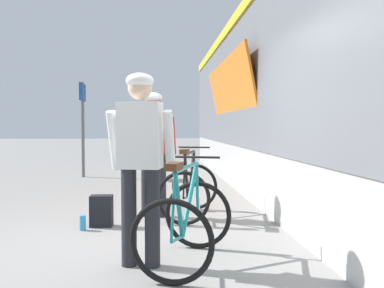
{
  "coord_description": "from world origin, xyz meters",
  "views": [
    {
      "loc": [
        0.12,
        -4.36,
        1.28
      ],
      "look_at": [
        0.56,
        0.94,
        1.05
      ],
      "focal_mm": 37.73,
      "sensor_mm": 36.0,
      "label": 1
    }
  ],
  "objects_px": {
    "cyclist_near_in_red": "(154,143)",
    "backpack_on_platform": "(101,211)",
    "water_bottle_near_the_bikes": "(198,204)",
    "water_bottle_by_the_backpack": "(83,223)",
    "platform_sign_post": "(83,113)",
    "cyclist_far_in_white": "(140,151)",
    "bicycle_far_teal": "(186,222)",
    "bicycle_near_black": "(189,189)",
    "train_car": "(353,83)"
  },
  "relations": [
    {
      "from": "cyclist_far_in_white",
      "to": "platform_sign_post",
      "type": "bearing_deg",
      "value": 104.57
    },
    {
      "from": "cyclist_near_in_red",
      "to": "backpack_on_platform",
      "type": "xyz_separation_m",
      "value": [
        -0.66,
        -0.53,
        -0.85
      ]
    },
    {
      "from": "cyclist_far_in_white",
      "to": "platform_sign_post",
      "type": "distance_m",
      "value": 6.97
    },
    {
      "from": "cyclist_far_in_white",
      "to": "water_bottle_by_the_backpack",
      "type": "bearing_deg",
      "value": 119.93
    },
    {
      "from": "bicycle_far_teal",
      "to": "platform_sign_post",
      "type": "height_order",
      "value": "platform_sign_post"
    },
    {
      "from": "cyclist_near_in_red",
      "to": "water_bottle_by_the_backpack",
      "type": "relative_size",
      "value": 9.64
    },
    {
      "from": "train_car",
      "to": "platform_sign_post",
      "type": "height_order",
      "value": "train_car"
    },
    {
      "from": "train_car",
      "to": "water_bottle_near_the_bikes",
      "type": "distance_m",
      "value": 3.07
    },
    {
      "from": "bicycle_near_black",
      "to": "water_bottle_near_the_bikes",
      "type": "bearing_deg",
      "value": 68.16
    },
    {
      "from": "train_car",
      "to": "water_bottle_near_the_bikes",
      "type": "bearing_deg",
      "value": -178.82
    },
    {
      "from": "platform_sign_post",
      "to": "water_bottle_by_the_backpack",
      "type": "bearing_deg",
      "value": -79.74
    },
    {
      "from": "bicycle_near_black",
      "to": "water_bottle_by_the_backpack",
      "type": "relative_size",
      "value": 6.59
    },
    {
      "from": "cyclist_far_in_white",
      "to": "water_bottle_near_the_bikes",
      "type": "bearing_deg",
      "value": 72.33
    },
    {
      "from": "cyclist_far_in_white",
      "to": "backpack_on_platform",
      "type": "relative_size",
      "value": 4.4
    },
    {
      "from": "train_car",
      "to": "bicycle_far_teal",
      "type": "relative_size",
      "value": 14.59
    },
    {
      "from": "bicycle_near_black",
      "to": "backpack_on_platform",
      "type": "relative_size",
      "value": 3.01
    },
    {
      "from": "cyclist_near_in_red",
      "to": "bicycle_far_teal",
      "type": "bearing_deg",
      "value": -81.1
    },
    {
      "from": "water_bottle_by_the_backpack",
      "to": "bicycle_near_black",
      "type": "bearing_deg",
      "value": 24.76
    },
    {
      "from": "cyclist_far_in_white",
      "to": "cyclist_near_in_red",
      "type": "bearing_deg",
      "value": 87.39
    },
    {
      "from": "train_car",
      "to": "bicycle_far_teal",
      "type": "xyz_separation_m",
      "value": [
        -2.78,
        -2.42,
        -1.56
      ]
    },
    {
      "from": "cyclist_near_in_red",
      "to": "bicycle_far_teal",
      "type": "distance_m",
      "value": 2.18
    },
    {
      "from": "cyclist_near_in_red",
      "to": "backpack_on_platform",
      "type": "relative_size",
      "value": 4.4
    },
    {
      "from": "backpack_on_platform",
      "to": "water_bottle_by_the_backpack",
      "type": "bearing_deg",
      "value": -136.58
    },
    {
      "from": "water_bottle_by_the_backpack",
      "to": "bicycle_far_teal",
      "type": "bearing_deg",
      "value": -48.55
    },
    {
      "from": "train_car",
      "to": "backpack_on_platform",
      "type": "xyz_separation_m",
      "value": [
        -3.76,
        -0.9,
        -1.77
      ]
    },
    {
      "from": "bicycle_far_teal",
      "to": "platform_sign_post",
      "type": "xyz_separation_m",
      "value": [
        -2.16,
        6.72,
        1.22
      ]
    },
    {
      "from": "platform_sign_post",
      "to": "backpack_on_platform",
      "type": "bearing_deg",
      "value": -77.23
    },
    {
      "from": "water_bottle_near_the_bikes",
      "to": "platform_sign_post",
      "type": "relative_size",
      "value": 0.09
    },
    {
      "from": "bicycle_near_black",
      "to": "platform_sign_post",
      "type": "xyz_separation_m",
      "value": [
        -2.34,
        4.75,
        1.22
      ]
    },
    {
      "from": "cyclist_near_in_red",
      "to": "platform_sign_post",
      "type": "distance_m",
      "value": 5.05
    },
    {
      "from": "bicycle_far_teal",
      "to": "water_bottle_near_the_bikes",
      "type": "relative_size",
      "value": 5.75
    },
    {
      "from": "cyclist_near_in_red",
      "to": "platform_sign_post",
      "type": "bearing_deg",
      "value": 111.52
    },
    {
      "from": "cyclist_near_in_red",
      "to": "cyclist_far_in_white",
      "type": "xyz_separation_m",
      "value": [
        -0.09,
        -2.05,
        0.0
      ]
    },
    {
      "from": "cyclist_near_in_red",
      "to": "bicycle_far_teal",
      "type": "relative_size",
      "value": 1.43
    },
    {
      "from": "train_car",
      "to": "cyclist_near_in_red",
      "type": "distance_m",
      "value": 3.25
    },
    {
      "from": "backpack_on_platform",
      "to": "platform_sign_post",
      "type": "height_order",
      "value": "platform_sign_post"
    },
    {
      "from": "cyclist_near_in_red",
      "to": "cyclist_far_in_white",
      "type": "height_order",
      "value": "same"
    },
    {
      "from": "bicycle_near_black",
      "to": "water_bottle_near_the_bikes",
      "type": "relative_size",
      "value": 5.61
    },
    {
      "from": "bicycle_near_black",
      "to": "water_bottle_by_the_backpack",
      "type": "xyz_separation_m",
      "value": [
        -1.37,
        -0.63,
        -0.31
      ]
    },
    {
      "from": "train_car",
      "to": "water_bottle_near_the_bikes",
      "type": "xyz_separation_m",
      "value": [
        -2.44,
        -0.05,
        -1.86
      ]
    },
    {
      "from": "train_car",
      "to": "cyclist_near_in_red",
      "type": "xyz_separation_m",
      "value": [
        -3.1,
        -0.36,
        -0.91
      ]
    },
    {
      "from": "train_car",
      "to": "cyclist_near_in_red",
      "type": "bearing_deg",
      "value": -173.32
    },
    {
      "from": "water_bottle_near_the_bikes",
      "to": "water_bottle_by_the_backpack",
      "type": "bearing_deg",
      "value": -146.16
    },
    {
      "from": "train_car",
      "to": "platform_sign_post",
      "type": "relative_size",
      "value": 7.5
    },
    {
      "from": "water_bottle_near_the_bikes",
      "to": "cyclist_far_in_white",
      "type": "bearing_deg",
      "value": -107.67
    },
    {
      "from": "backpack_on_platform",
      "to": "water_bottle_by_the_backpack",
      "type": "relative_size",
      "value": 2.19
    },
    {
      "from": "cyclist_far_in_white",
      "to": "water_bottle_near_the_bikes",
      "type": "xyz_separation_m",
      "value": [
        0.75,
        2.37,
        -0.95
      ]
    },
    {
      "from": "bicycle_far_teal",
      "to": "water_bottle_near_the_bikes",
      "type": "height_order",
      "value": "bicycle_far_teal"
    },
    {
      "from": "cyclist_far_in_white",
      "to": "water_bottle_by_the_backpack",
      "type": "distance_m",
      "value": 1.82
    },
    {
      "from": "train_car",
      "to": "water_bottle_near_the_bikes",
      "type": "height_order",
      "value": "train_car"
    }
  ]
}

